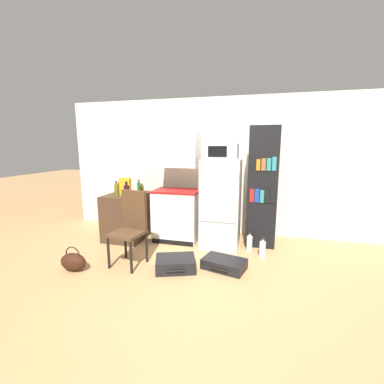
% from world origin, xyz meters
% --- Properties ---
extents(ground_plane, '(24.00, 24.00, 0.00)m').
position_xyz_m(ground_plane, '(0.00, 0.00, 0.00)').
color(ground_plane, tan).
extents(wall_back, '(6.40, 0.10, 2.49)m').
position_xyz_m(wall_back, '(0.20, 2.00, 1.25)').
color(wall_back, silver).
rests_on(wall_back, ground_plane).
extents(side_table, '(0.65, 0.79, 0.80)m').
position_xyz_m(side_table, '(-1.49, 1.20, 0.40)').
color(side_table, '#422D1E').
rests_on(side_table, ground_plane).
extents(kitchen_hutch, '(0.77, 0.55, 1.85)m').
position_xyz_m(kitchen_hutch, '(-0.61, 1.33, 0.84)').
color(kitchen_hutch, silver).
rests_on(kitchen_hutch, ground_plane).
extents(refrigerator, '(0.60, 0.67, 1.43)m').
position_xyz_m(refrigerator, '(0.16, 1.28, 0.71)').
color(refrigerator, silver).
rests_on(refrigerator, ground_plane).
extents(microwave, '(0.49, 0.39, 0.24)m').
position_xyz_m(microwave, '(0.16, 1.28, 1.55)').
color(microwave, '#B7B7BC').
rests_on(microwave, refrigerator).
extents(bookshelf, '(0.46, 0.33, 1.94)m').
position_xyz_m(bookshelf, '(0.80, 1.44, 0.97)').
color(bookshelf, black).
rests_on(bookshelf, ground_plane).
extents(bottle_green_tall, '(0.06, 0.06, 0.24)m').
position_xyz_m(bottle_green_tall, '(-1.31, 1.31, 0.90)').
color(bottle_green_tall, '#1E6028').
rests_on(bottle_green_tall, side_table).
extents(bottle_amber_beer, '(0.06, 0.06, 0.15)m').
position_xyz_m(bottle_amber_beer, '(-1.32, 1.45, 0.86)').
color(bottle_amber_beer, brown).
rests_on(bottle_amber_beer, side_table).
extents(bottle_olive_oil, '(0.07, 0.07, 0.24)m').
position_xyz_m(bottle_olive_oil, '(-1.60, 1.06, 0.90)').
color(bottle_olive_oil, '#566619').
rests_on(bottle_olive_oil, side_table).
extents(bottle_wine_dark, '(0.09, 0.09, 0.27)m').
position_xyz_m(bottle_wine_dark, '(-1.30, 0.87, 0.91)').
color(bottle_wine_dark, black).
rests_on(bottle_wine_dark, side_table).
extents(bottle_ketchup_red, '(0.09, 0.09, 0.21)m').
position_xyz_m(bottle_ketchup_red, '(-1.75, 1.44, 0.88)').
color(bottle_ketchup_red, '#AD1914').
rests_on(bottle_ketchup_red, side_table).
extents(cereal_box, '(0.19, 0.07, 0.30)m').
position_xyz_m(cereal_box, '(-1.44, 1.08, 0.95)').
color(cereal_box, gold).
rests_on(cereal_box, side_table).
extents(chair, '(0.45, 0.46, 1.02)m').
position_xyz_m(chair, '(-0.95, 0.31, 0.59)').
color(chair, black).
rests_on(chair, ground_plane).
extents(suitcase_large_flat, '(0.63, 0.48, 0.13)m').
position_xyz_m(suitcase_large_flat, '(0.34, 0.44, 0.07)').
color(suitcase_large_flat, black).
rests_on(suitcase_large_flat, ground_plane).
extents(suitcase_small_flat, '(0.62, 0.54, 0.17)m').
position_xyz_m(suitcase_small_flat, '(-0.29, 0.25, 0.08)').
color(suitcase_small_flat, black).
rests_on(suitcase_small_flat, ground_plane).
extents(handbag, '(0.36, 0.20, 0.33)m').
position_xyz_m(handbag, '(-1.59, -0.12, 0.12)').
color(handbag, '#33190F').
rests_on(handbag, ground_plane).
extents(water_bottle_front, '(0.09, 0.09, 0.30)m').
position_xyz_m(water_bottle_front, '(0.64, 1.15, 0.13)').
color(water_bottle_front, silver).
rests_on(water_bottle_front, ground_plane).
extents(water_bottle_middle, '(0.09, 0.09, 0.30)m').
position_xyz_m(water_bottle_middle, '(0.84, 0.96, 0.12)').
color(water_bottle_middle, silver).
rests_on(water_bottle_middle, ground_plane).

